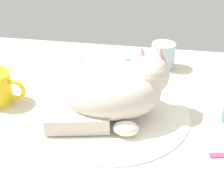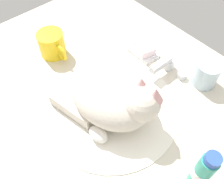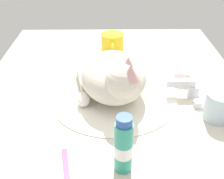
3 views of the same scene
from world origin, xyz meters
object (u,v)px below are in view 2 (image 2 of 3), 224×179
object	(u,v)px
coffee_mug	(51,45)
toothpaste_bottle	(203,171)
cat	(114,96)
soap_bar	(144,48)
faucet	(166,64)
rinse_cup	(206,74)

from	to	relation	value
coffee_mug	toothpaste_bottle	size ratio (longest dim) A/B	0.89
cat	soap_bar	bearing A→B (deg)	115.36
cat	soap_bar	world-z (taller)	cat
coffee_mug	toothpaste_bottle	xyz separation A→B (cm)	(56.50, 1.94, 2.41)
faucet	cat	world-z (taller)	cat
coffee_mug	rinse_cup	distance (cm)	48.24
coffee_mug	soap_bar	bearing A→B (deg)	49.30
coffee_mug	soap_bar	size ratio (longest dim) A/B	1.87
faucet	rinse_cup	xyz separation A→B (cm)	(11.00, 4.56, 1.49)
toothpaste_bottle	coffee_mug	bearing A→B (deg)	-178.03
faucet	toothpaste_bottle	size ratio (longest dim) A/B	1.00
toothpaste_bottle	faucet	bearing A→B (deg)	143.13
faucet	soap_bar	distance (cm)	9.32
cat	toothpaste_bottle	xyz separation A→B (cm)	(26.51, 1.57, -0.68)
faucet	coffee_mug	xyz separation A→B (cm)	(-28.77, -22.74, 1.70)
cat	rinse_cup	size ratio (longest dim) A/B	3.46
coffee_mug	rinse_cup	world-z (taller)	coffee_mug
cat	toothpaste_bottle	distance (cm)	26.56
cat	coffee_mug	distance (cm)	30.15
rinse_cup	toothpaste_bottle	xyz separation A→B (cm)	(16.73, -25.35, 2.62)
faucet	cat	bearing A→B (deg)	-86.88
rinse_cup	soap_bar	world-z (taller)	rinse_cup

